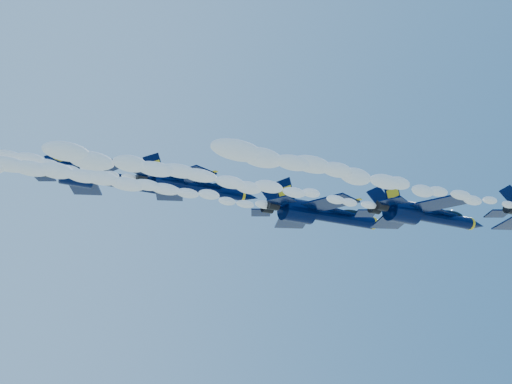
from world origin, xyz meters
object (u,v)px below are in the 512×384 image
jet_second (425,215)px  jet_third (322,214)px  jet_fifth (106,179)px  jet_fourth (192,186)px

jet_second → jet_third: size_ratio=0.86×
jet_second → jet_fifth: 43.08m
jet_second → jet_fifth: (-31.16, 28.50, 8.53)m
jet_third → jet_fourth: (-15.87, 7.69, 3.73)m
jet_second → jet_fifth: size_ratio=0.87×
jet_third → jet_second: bearing=-68.0°
jet_second → jet_fourth: jet_fourth is taller
jet_fifth → jet_third: bearing=-30.6°
jet_third → jet_fourth: jet_fourth is taller
jet_fifth → jet_second: bearing=-42.4°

